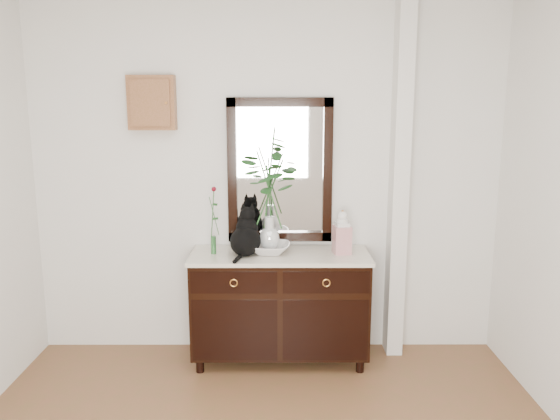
{
  "coord_description": "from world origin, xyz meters",
  "views": [
    {
      "loc": [
        0.09,
        -2.18,
        1.95
      ],
      "look_at": [
        0.1,
        1.63,
        1.2
      ],
      "focal_mm": 35.0,
      "sensor_mm": 36.0,
      "label": 1
    }
  ],
  "objects_px": {
    "sideboard": "(280,302)",
    "cat": "(245,231)",
    "lotus_bowl": "(269,248)",
    "ginger_jar": "(342,232)"
  },
  "relations": [
    {
      "from": "lotus_bowl",
      "to": "cat",
      "type": "bearing_deg",
      "value": -164.42
    },
    {
      "from": "sideboard",
      "to": "ginger_jar",
      "type": "height_order",
      "value": "ginger_jar"
    },
    {
      "from": "sideboard",
      "to": "cat",
      "type": "height_order",
      "value": "cat"
    },
    {
      "from": "cat",
      "to": "lotus_bowl",
      "type": "xyz_separation_m",
      "value": [
        0.17,
        0.05,
        -0.14
      ]
    },
    {
      "from": "cat",
      "to": "ginger_jar",
      "type": "height_order",
      "value": "cat"
    },
    {
      "from": "cat",
      "to": "ginger_jar",
      "type": "xyz_separation_m",
      "value": [
        0.71,
        0.05,
        -0.01
      ]
    },
    {
      "from": "ginger_jar",
      "to": "cat",
      "type": "bearing_deg",
      "value": -176.34
    },
    {
      "from": "sideboard",
      "to": "cat",
      "type": "relative_size",
      "value": 3.72
    },
    {
      "from": "ginger_jar",
      "to": "lotus_bowl",
      "type": "bearing_deg",
      "value": 179.65
    },
    {
      "from": "sideboard",
      "to": "lotus_bowl",
      "type": "xyz_separation_m",
      "value": [
        -0.08,
        0.01,
        0.41
      ]
    }
  ]
}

